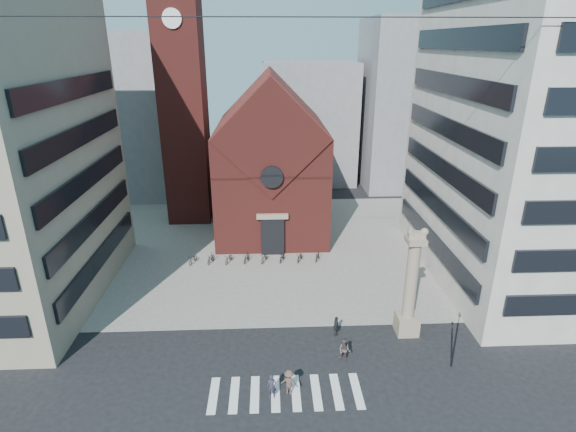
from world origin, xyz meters
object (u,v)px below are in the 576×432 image
object	(u,v)px
pedestrian_1	(344,350)
traffic_light	(456,339)
lion_column	(410,293)
scooter_0	(193,259)
pedestrian_2	(336,326)
pedestrian_0	(272,386)

from	to	relation	value
pedestrian_1	traffic_light	bearing A→B (deg)	26.39
lion_column	scooter_0	xyz separation A→B (m)	(-18.02, 12.21, -2.97)
pedestrian_2	scooter_0	size ratio (longest dim) A/B	0.97
pedestrian_2	scooter_0	bearing A→B (deg)	48.32
traffic_light	scooter_0	distance (m)	25.81
pedestrian_0	scooter_0	bearing A→B (deg)	114.59
pedestrian_0	traffic_light	bearing A→B (deg)	12.66
pedestrian_0	pedestrian_1	distance (m)	5.99
pedestrian_1	scooter_0	bearing A→B (deg)	163.28
lion_column	scooter_0	distance (m)	21.97
pedestrian_0	pedestrian_2	size ratio (longest dim) A/B	1.04
scooter_0	traffic_light	bearing A→B (deg)	-19.64
pedestrian_1	scooter_0	xyz separation A→B (m)	(-12.74, 15.30, -0.38)
traffic_light	lion_column	bearing A→B (deg)	116.46
lion_column	traffic_light	xyz separation A→B (m)	(1.99, -4.00, -1.17)
lion_column	pedestrian_2	world-z (taller)	lion_column
traffic_light	pedestrian_1	distance (m)	7.46
pedestrian_1	scooter_0	world-z (taller)	pedestrian_1
traffic_light	pedestrian_2	size ratio (longest dim) A/B	2.68
traffic_light	pedestrian_0	size ratio (longest dim) A/B	2.58
traffic_light	pedestrian_1	xyz separation A→B (m)	(-7.27, 0.91, -1.42)
lion_column	scooter_0	bearing A→B (deg)	145.89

